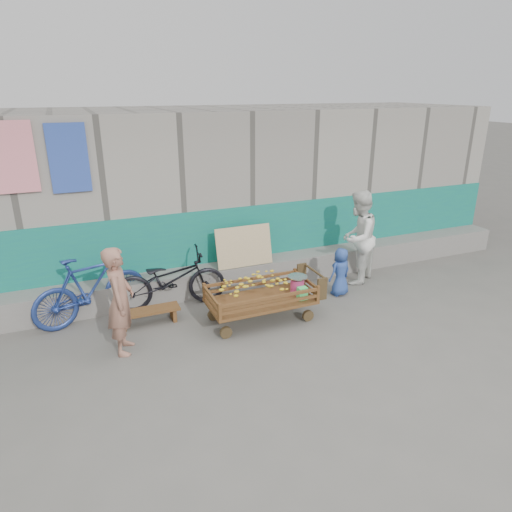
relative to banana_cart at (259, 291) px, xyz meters
name	(u,v)px	position (x,y,z in m)	size (l,w,h in m)	color
ground	(284,356)	(-0.07, -1.03, -0.50)	(80.00, 80.00, 0.00)	#585751
building_wall	(196,189)	(-0.07, 3.02, 0.96)	(12.00, 3.50, 3.00)	gray
banana_cart	(259,291)	(0.00, 0.00, 0.00)	(1.74, 0.80, 0.74)	brown
bench	(148,313)	(-1.57, 0.57, -0.33)	(0.94, 0.28, 0.23)	brown
vendor_man	(120,301)	(-2.00, -0.06, 0.24)	(0.54, 0.36, 1.49)	#976653
woman	(358,238)	(2.24, 0.73, 0.34)	(0.82, 0.64, 1.69)	white
child	(340,272)	(1.66, 0.34, -0.08)	(0.41, 0.27, 0.84)	#2A4794
bicycle_dark	(170,280)	(-1.12, 1.02, -0.03)	(0.62, 1.79, 0.94)	black
bicycle_blue	(91,288)	(-2.32, 1.02, 0.02)	(0.50, 1.76, 1.06)	navy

